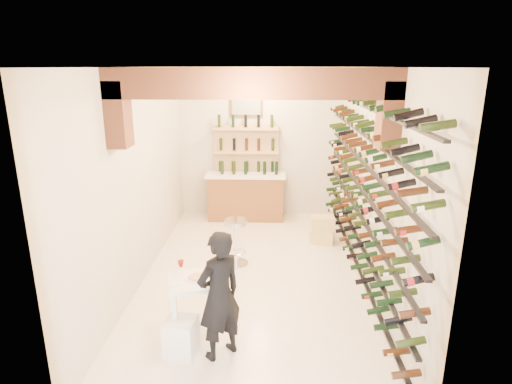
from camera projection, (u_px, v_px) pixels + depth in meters
ground at (255, 275)px, 6.82m from camera, size 6.00×6.00×0.00m
room_shell at (255, 138)px, 5.93m from camera, size 3.52×6.02×3.21m
wine_rack at (358, 183)px, 6.32m from camera, size 0.32×5.70×2.56m
back_counter at (246, 195)px, 9.21m from camera, size 1.70×0.62×1.29m
back_shelving at (246, 164)px, 9.26m from camera, size 1.40×0.31×2.73m
tasting_table at (192, 290)px, 5.07m from camera, size 0.66×0.66×0.96m
white_stool at (181, 336)px, 4.91m from camera, size 0.39×0.39×0.43m
person at (219, 296)px, 4.73m from camera, size 0.66×0.65×1.53m
chrome_barstool at (236, 239)px, 7.06m from camera, size 0.41×0.41×0.79m
crate_lower at (322, 236)px, 8.05m from camera, size 0.50×0.41×0.26m
crate_upper at (323, 223)px, 7.97m from camera, size 0.44×0.31×0.25m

